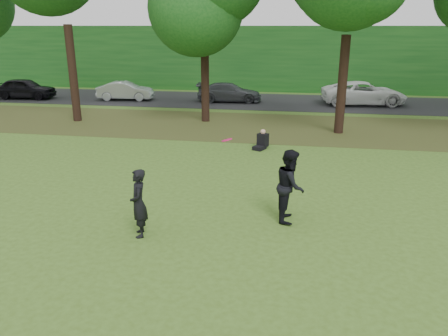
# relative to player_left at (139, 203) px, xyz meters

# --- Properties ---
(ground) EXTENTS (120.00, 120.00, 0.00)m
(ground) POSITION_rel_player_left_xyz_m (1.75, -0.16, -0.87)
(ground) COLOR #3C5A1C
(ground) RESTS_ON ground
(leaf_litter) EXTENTS (60.00, 7.00, 0.01)m
(leaf_litter) POSITION_rel_player_left_xyz_m (1.75, 12.84, -0.86)
(leaf_litter) COLOR #483419
(leaf_litter) RESTS_ON ground
(street) EXTENTS (70.00, 7.00, 0.02)m
(street) POSITION_rel_player_left_xyz_m (1.75, 20.84, -0.86)
(street) COLOR black
(street) RESTS_ON ground
(far_hedge) EXTENTS (70.00, 3.00, 5.00)m
(far_hedge) POSITION_rel_player_left_xyz_m (1.75, 26.84, 1.63)
(far_hedge) COLOR #144918
(far_hedge) RESTS_ON ground
(player_left) EXTENTS (0.61, 0.74, 1.73)m
(player_left) POSITION_rel_player_left_xyz_m (0.00, 0.00, 0.00)
(player_left) COLOR black
(player_left) RESTS_ON ground
(player_right) EXTENTS (0.75, 0.96, 1.96)m
(player_right) POSITION_rel_player_left_xyz_m (3.64, 1.58, 0.11)
(player_right) COLOR black
(player_right) RESTS_ON ground
(parked_cars) EXTENTS (38.80, 4.01, 1.51)m
(parked_cars) POSITION_rel_player_left_xyz_m (1.07, 20.00, -0.15)
(parked_cars) COLOR black
(parked_cars) RESTS_ON street
(frisbee) EXTENTS (0.29, 0.30, 0.13)m
(frisbee) POSITION_rel_player_left_xyz_m (2.02, 1.03, 1.43)
(frisbee) COLOR #EF1466
(frisbee) RESTS_ON ground
(seated_person) EXTENTS (0.68, 0.83, 0.83)m
(seated_person) POSITION_rel_player_left_xyz_m (2.29, 8.63, -0.56)
(seated_person) COLOR black
(seated_person) RESTS_ON ground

